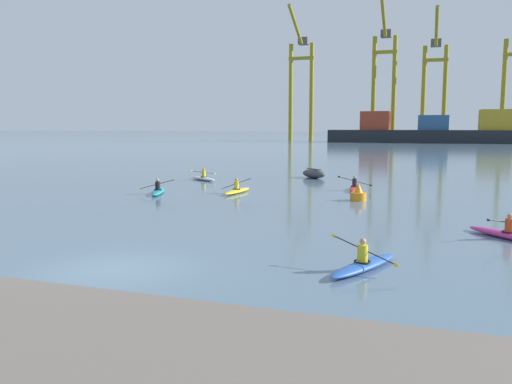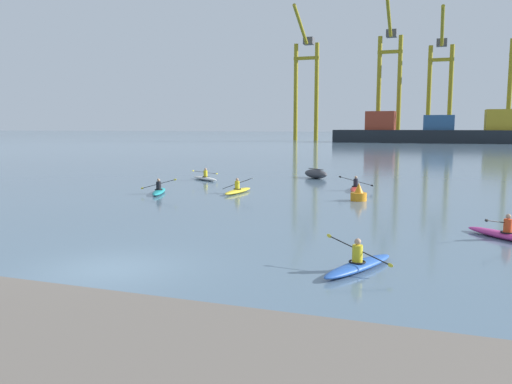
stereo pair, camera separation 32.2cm
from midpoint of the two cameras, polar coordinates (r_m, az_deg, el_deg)
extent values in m
plane|color=slate|center=(15.68, -15.99, -8.29)|extent=(800.00, 800.00, 0.00)
cube|color=#1E2328|center=(139.63, 18.90, 5.84)|extent=(52.46, 9.33, 3.20)
cube|color=#993823|center=(140.39, 13.02, 7.69)|extent=(7.34, 6.53, 4.83)
cube|color=#2D5684|center=(139.61, 18.96, 7.26)|extent=(7.34, 6.53, 3.74)
cube|color=#B29323|center=(140.32, 24.91, 7.25)|extent=(7.34, 6.53, 5.03)
cylinder|color=olive|center=(153.87, 3.80, 10.90)|extent=(1.20, 1.20, 27.82)
cylinder|color=olive|center=(152.37, 6.09, 10.91)|extent=(1.20, 1.20, 27.82)
cube|color=olive|center=(154.02, 4.98, 14.52)|extent=(7.40, 0.90, 0.90)
cylinder|color=olive|center=(148.66, 4.34, 17.93)|extent=(0.90, 14.26, 8.52)
cube|color=#47474C|center=(157.15, 5.23, 16.28)|extent=(2.80, 2.80, 2.00)
cylinder|color=olive|center=(151.08, 12.80, 11.00)|extent=(1.20, 1.20, 28.87)
cylinder|color=olive|center=(150.57, 14.94, 10.95)|extent=(1.20, 1.20, 28.87)
cube|color=olive|center=(151.83, 13.99, 14.78)|extent=(6.74, 0.90, 0.90)
cylinder|color=olive|center=(146.70, 13.85, 18.39)|extent=(0.90, 13.75, 8.90)
cube|color=#47474C|center=(155.09, 14.14, 16.61)|extent=(2.80, 2.80, 2.00)
cylinder|color=olive|center=(155.17, 17.96, 10.28)|extent=(1.20, 1.20, 26.43)
cylinder|color=olive|center=(155.16, 20.07, 10.19)|extent=(1.20, 1.20, 26.43)
cube|color=olive|center=(155.95, 19.16, 13.63)|extent=(6.84, 0.90, 0.90)
cylinder|color=olive|center=(149.59, 19.29, 16.86)|extent=(0.90, 15.48, 8.08)
cube|color=#47474C|center=(159.09, 19.23, 15.30)|extent=(2.80, 2.80, 2.00)
cylinder|color=olive|center=(155.79, 25.62, 10.05)|extent=(1.20, 1.20, 27.17)
ellipsoid|color=#38383D|center=(41.67, 6.18, 2.02)|extent=(2.69, 2.52, 0.70)
cube|color=#38383D|center=(41.64, 6.19, 2.54)|extent=(1.52, 1.31, 0.06)
cylinder|color=orange|center=(29.43, 10.93, -0.49)|extent=(0.90, 0.90, 0.45)
cone|color=orange|center=(29.36, 10.95, 0.48)|extent=(0.49, 0.49, 0.55)
ellipsoid|color=silver|center=(40.04, -6.10, 1.49)|extent=(3.12, 2.46, 0.26)
torus|color=black|center=(39.94, -6.04, 1.68)|extent=(0.68, 0.68, 0.05)
cylinder|color=gold|center=(39.92, -6.04, 2.02)|extent=(0.30, 0.30, 0.50)
sphere|color=tan|center=(39.89, -6.05, 2.52)|extent=(0.19, 0.19, 0.19)
cylinder|color=black|center=(39.95, -6.08, 2.17)|extent=(1.23, 1.71, 0.37)
ellipsoid|color=yellow|center=(39.44, -7.39, 2.33)|extent=(0.15, 0.18, 0.14)
ellipsoid|color=yellow|center=(40.48, -4.80, 2.02)|extent=(0.15, 0.18, 0.14)
ellipsoid|color=yellow|center=(32.12, -2.38, 0.11)|extent=(0.87, 3.44, 0.26)
torus|color=black|center=(32.01, -2.46, 0.33)|extent=(0.53, 0.53, 0.05)
cylinder|color=gold|center=(31.98, -2.47, 0.76)|extent=(0.30, 0.30, 0.50)
sphere|color=tan|center=(31.94, -2.47, 1.39)|extent=(0.19, 0.19, 0.19)
cylinder|color=black|center=(32.02, -2.43, 0.95)|extent=(1.98, 0.19, 0.75)
ellipsoid|color=silver|center=(32.50, -3.99, 0.39)|extent=(0.21, 0.06, 0.17)
ellipsoid|color=silver|center=(31.56, -0.82, 1.52)|extent=(0.21, 0.06, 0.17)
ellipsoid|color=#2856B2|center=(15.35, 11.26, -7.98)|extent=(1.89, 3.36, 0.26)
torus|color=black|center=(15.24, 11.08, -7.55)|extent=(0.64, 0.64, 0.05)
cylinder|color=gold|center=(15.18, 11.10, -6.67)|extent=(0.30, 0.30, 0.50)
sphere|color=tan|center=(15.10, 11.13, -5.38)|extent=(0.19, 0.19, 0.19)
cylinder|color=black|center=(15.19, 11.21, -6.27)|extent=(1.89, 0.83, 0.56)
ellipsoid|color=yellow|center=(15.67, 8.03, -4.81)|extent=(0.20, 0.12, 0.15)
ellipsoid|color=yellow|center=(14.78, 14.59, -7.80)|extent=(0.20, 0.12, 0.15)
ellipsoid|color=red|center=(34.12, 10.58, 0.41)|extent=(0.82, 3.43, 0.26)
torus|color=black|center=(34.01, 10.57, 0.63)|extent=(0.52, 0.52, 0.05)
cylinder|color=#23232D|center=(33.98, 10.58, 1.03)|extent=(0.30, 0.30, 0.50)
sphere|color=tan|center=(33.95, 10.59, 1.62)|extent=(0.19, 0.19, 0.19)
cylinder|color=black|center=(34.02, 10.59, 1.20)|extent=(2.04, 0.17, 0.54)
ellipsoid|color=black|center=(34.09, 8.89, 1.68)|extent=(0.20, 0.05, 0.15)
ellipsoid|color=black|center=(33.99, 12.29, 0.73)|extent=(0.20, 0.05, 0.15)
ellipsoid|color=#C13384|center=(21.26, 25.55, -4.30)|extent=(2.79, 2.87, 0.26)
torus|color=black|center=(21.17, 25.78, -3.97)|extent=(0.69, 0.69, 0.05)
cylinder|color=#DB471E|center=(21.13, 25.82, -3.33)|extent=(0.30, 0.30, 0.50)
sphere|color=tan|center=(21.07, 25.87, -2.40)|extent=(0.19, 0.19, 0.19)
cylinder|color=black|center=(21.14, 25.73, -3.05)|extent=(1.52, 1.46, 0.38)
ellipsoid|color=black|center=(20.33, 23.90, -2.83)|extent=(0.17, 0.16, 0.14)
ellipsoid|color=teal|center=(32.35, -11.06, 0.03)|extent=(1.79, 3.39, 0.26)
torus|color=black|center=(32.24, -11.09, 0.25)|extent=(0.63, 0.63, 0.05)
cylinder|color=black|center=(32.21, -11.10, 0.68)|extent=(0.30, 0.30, 0.50)
sphere|color=tan|center=(32.17, -11.12, 1.30)|extent=(0.19, 0.19, 0.19)
cylinder|color=black|center=(32.25, -11.09, 0.86)|extent=(1.92, 0.77, 0.56)
ellipsoid|color=yellow|center=(32.45, -12.85, 0.39)|extent=(0.20, 0.11, 0.15)
ellipsoid|color=yellow|center=(32.08, -9.31, 1.35)|extent=(0.20, 0.11, 0.15)
camera|label=1|loc=(0.16, -90.33, -0.04)|focal=36.17mm
camera|label=2|loc=(0.16, 89.67, 0.04)|focal=36.17mm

